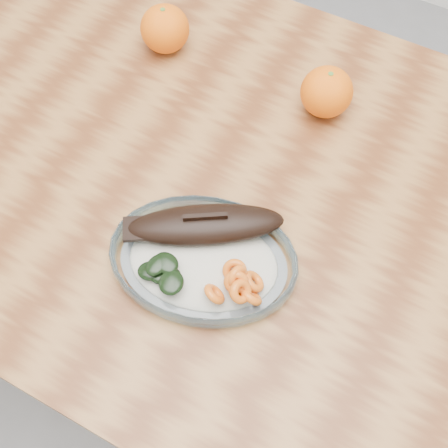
% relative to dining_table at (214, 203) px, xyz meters
% --- Properties ---
extents(ground, '(3.00, 3.00, 0.00)m').
position_rel_dining_table_xyz_m(ground, '(0.00, 0.00, -0.65)').
color(ground, slate).
rests_on(ground, ground).
extents(dining_table, '(1.20, 0.80, 0.75)m').
position_rel_dining_table_xyz_m(dining_table, '(0.00, 0.00, 0.00)').
color(dining_table, brown).
rests_on(dining_table, ground).
extents(plated_meal, '(0.58, 0.58, 0.08)m').
position_rel_dining_table_xyz_m(plated_meal, '(0.06, -0.14, 0.12)').
color(plated_meal, white).
rests_on(plated_meal, dining_table).
extents(orange_left, '(0.08, 0.08, 0.08)m').
position_rel_dining_table_xyz_m(orange_left, '(-0.19, 0.19, 0.14)').
color(orange_left, '#F56405').
rests_on(orange_left, dining_table).
extents(orange_right, '(0.08, 0.08, 0.08)m').
position_rel_dining_table_xyz_m(orange_right, '(0.10, 0.19, 0.14)').
color(orange_right, '#F56405').
rests_on(orange_right, dining_table).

